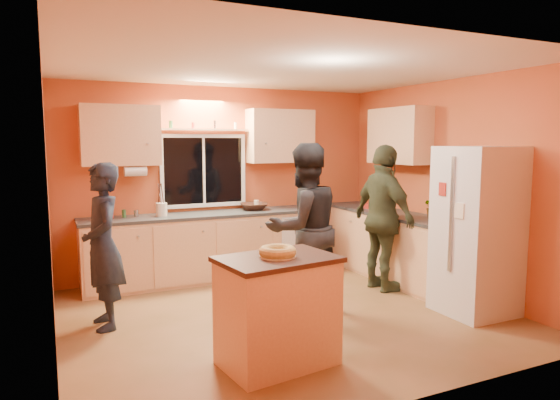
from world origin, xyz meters
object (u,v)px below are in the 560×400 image
island (278,310)px  person_center (304,228)px  person_right (384,218)px  refrigerator (477,231)px  person_left (103,246)px

island → person_center: size_ratio=0.55×
person_center → person_right: size_ratio=1.01×
person_center → person_right: (1.27, 0.29, -0.01)m
refrigerator → person_left: 3.88m
island → person_left: size_ratio=0.62×
refrigerator → person_right: size_ratio=0.99×
island → person_left: 1.96m
refrigerator → person_right: (-0.39, 1.11, 0.01)m
refrigerator → island: bearing=-174.3°
island → person_left: person_left is taller
island → person_right: 2.52m
person_left → person_center: person_center is taller
person_center → person_left: bearing=-16.6°
person_right → person_left: bearing=86.9°
refrigerator → island: size_ratio=1.77×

